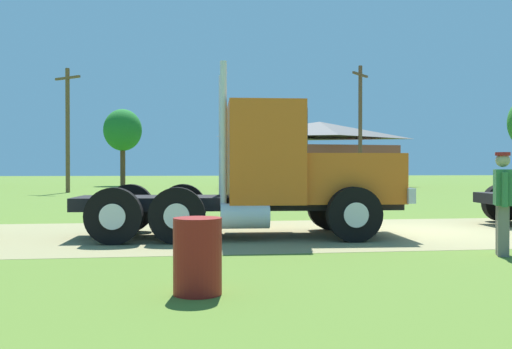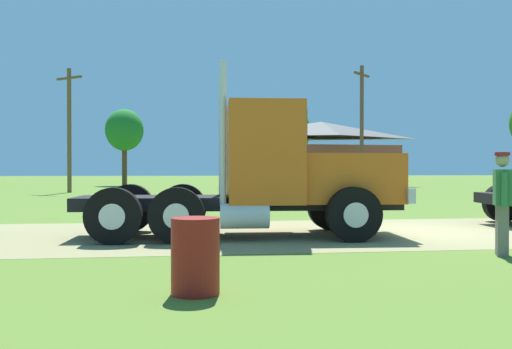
# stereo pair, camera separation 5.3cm
# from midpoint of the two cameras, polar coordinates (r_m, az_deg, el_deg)

# --- Properties ---
(ground_plane) EXTENTS (200.00, 200.00, 0.00)m
(ground_plane) POSITION_cam_midpoint_polar(r_m,az_deg,el_deg) (14.06, 16.48, -5.59)
(ground_plane) COLOR #516F27
(dirt_track) EXTENTS (120.00, 6.13, 0.01)m
(dirt_track) POSITION_cam_midpoint_polar(r_m,az_deg,el_deg) (14.06, 16.48, -5.57)
(dirt_track) COLOR #8A8257
(dirt_track) RESTS_ON ground_plane
(truck_foreground_white) EXTENTS (7.28, 2.90, 3.72)m
(truck_foreground_white) POSITION_cam_midpoint_polar(r_m,az_deg,el_deg) (12.48, 2.04, -0.14)
(truck_foreground_white) COLOR black
(truck_foreground_white) RESTS_ON ground_plane
(visitor_by_barrel) EXTENTS (0.43, 0.62, 1.80)m
(visitor_by_barrel) POSITION_cam_midpoint_polar(r_m,az_deg,el_deg) (10.59, 23.95, -2.24)
(visitor_by_barrel) COLOR #33723F
(visitor_by_barrel) RESTS_ON ground_plane
(steel_barrel) EXTENTS (0.59, 0.59, 0.92)m
(steel_barrel) POSITION_cam_midpoint_polar(r_m,az_deg,el_deg) (6.84, -5.98, -8.27)
(steel_barrel) COLOR maroon
(steel_barrel) RESTS_ON ground_plane
(shed_building) EXTENTS (12.36, 6.92, 5.23)m
(shed_building) POSITION_cam_midpoint_polar(r_m,az_deg,el_deg) (44.87, 6.69, 1.94)
(shed_building) COLOR #984637
(shed_building) RESTS_ON ground_plane
(utility_pole_near) EXTENTS (1.79, 1.50, 7.74)m
(utility_pole_near) POSITION_cam_midpoint_polar(r_m,az_deg,el_deg) (36.80, -18.48, 4.67)
(utility_pole_near) COLOR brown
(utility_pole_near) RESTS_ON ground_plane
(utility_pole_far) EXTENTS (1.60, 1.71, 8.46)m
(utility_pole_far) POSITION_cam_midpoint_polar(r_m,az_deg,el_deg) (38.60, 10.78, 5.04)
(utility_pole_far) COLOR brown
(utility_pole_far) RESTS_ON ground_plane
(tree_mid) EXTENTS (3.30, 3.30, 6.67)m
(tree_mid) POSITION_cam_midpoint_polar(r_m,az_deg,el_deg) (50.13, -13.25, 4.38)
(tree_mid) COLOR #513823
(tree_mid) RESTS_ON ground_plane
(tree_right) EXTENTS (4.77, 4.77, 7.84)m
(tree_right) POSITION_cam_midpoint_polar(r_m,az_deg,el_deg) (55.50, 3.15, 4.45)
(tree_right) COLOR #513823
(tree_right) RESTS_ON ground_plane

